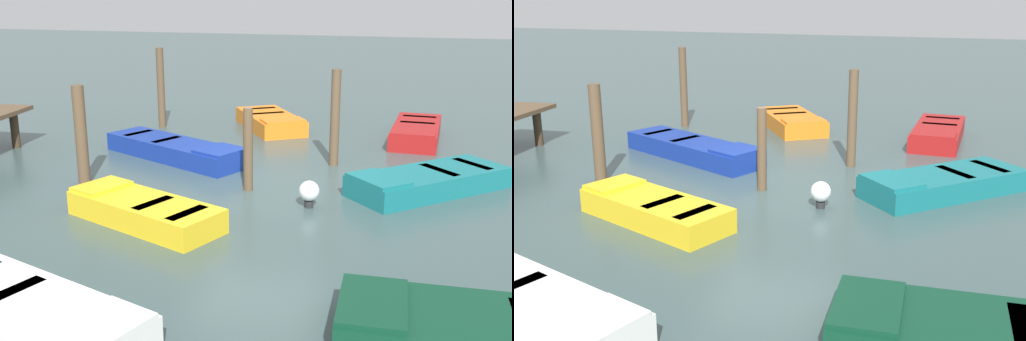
% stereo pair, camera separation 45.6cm
% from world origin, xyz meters
% --- Properties ---
extents(ground_plane, '(80.00, 80.00, 0.00)m').
position_xyz_m(ground_plane, '(0.00, 0.00, 0.00)').
color(ground_plane, '#384C4C').
extents(rowboat_white, '(2.12, 3.35, 0.46)m').
position_xyz_m(rowboat_white, '(-5.71, 1.04, 0.22)').
color(rowboat_white, silver).
rests_on(rowboat_white, ground_plane).
extents(rowboat_dark_green, '(1.47, 3.41, 0.46)m').
position_xyz_m(rowboat_dark_green, '(-4.69, -3.97, 0.22)').
color(rowboat_dark_green, '#0C3823').
rests_on(rowboat_dark_green, ground_plane).
extents(rowboat_red, '(3.03, 1.19, 0.46)m').
position_xyz_m(rowboat_red, '(4.92, -2.79, 0.22)').
color(rowboat_red, maroon).
rests_on(rowboat_red, ground_plane).
extents(rowboat_blue, '(2.45, 3.74, 0.46)m').
position_xyz_m(rowboat_blue, '(1.56, 2.33, 0.22)').
color(rowboat_blue, navy).
rests_on(rowboat_blue, ground_plane).
extents(rowboat_orange, '(2.86, 2.46, 0.46)m').
position_xyz_m(rowboat_orange, '(5.14, 1.08, 0.22)').
color(rowboat_orange, orange).
rests_on(rowboat_orange, ground_plane).
extents(rowboat_teal, '(3.06, 3.07, 0.46)m').
position_xyz_m(rowboat_teal, '(0.68, -3.17, 0.22)').
color(rowboat_teal, '#14666B').
rests_on(rowboat_teal, ground_plane).
extents(rowboat_yellow, '(1.95, 2.91, 0.46)m').
position_xyz_m(rowboat_yellow, '(-2.28, 1.24, 0.22)').
color(rowboat_yellow, gold).
rests_on(rowboat_yellow, ground_plane).
extents(mooring_piling_center, '(0.18, 0.18, 1.59)m').
position_xyz_m(mooring_piling_center, '(-0.16, 0.11, 0.79)').
color(mooring_piling_center, brown).
rests_on(mooring_piling_center, ground_plane).
extents(mooring_piling_far_left, '(0.23, 0.23, 1.94)m').
position_xyz_m(mooring_piling_far_left, '(-0.68, 3.31, 0.97)').
color(mooring_piling_far_left, brown).
rests_on(mooring_piling_far_left, ground_plane).
extents(mooring_piling_near_right, '(0.20, 0.20, 2.08)m').
position_xyz_m(mooring_piling_near_right, '(2.02, -1.17, 1.04)').
color(mooring_piling_near_right, brown).
rests_on(mooring_piling_near_right, ground_plane).
extents(mooring_piling_far_right, '(0.20, 0.20, 2.17)m').
position_xyz_m(mooring_piling_far_right, '(4.55, 4.02, 1.08)').
color(mooring_piling_far_right, brown).
rests_on(mooring_piling_far_right, ground_plane).
extents(marker_buoy, '(0.36, 0.36, 0.48)m').
position_xyz_m(marker_buoy, '(-0.79, -1.20, 0.29)').
color(marker_buoy, '#262626').
rests_on(marker_buoy, ground_plane).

